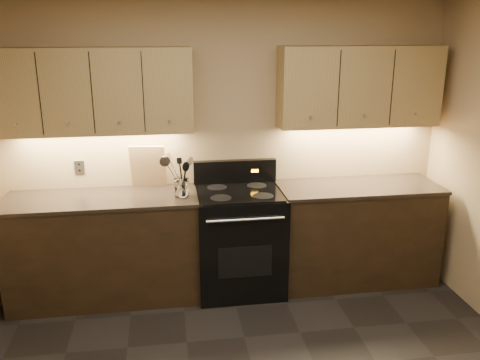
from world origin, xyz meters
name	(u,v)px	position (x,y,z in m)	size (l,w,h in m)	color
wall_back	(225,142)	(0.00, 2.00, 1.30)	(4.00, 0.04, 2.60)	tan
counter_left	(105,248)	(-1.10, 1.70, 0.47)	(1.62, 0.62, 0.93)	black
counter_right	(356,233)	(1.18, 1.70, 0.47)	(1.46, 0.62, 0.93)	black
stove	(239,239)	(0.08, 1.68, 0.48)	(0.76, 0.68, 1.14)	black
upper_cab_left	(94,91)	(-1.10, 1.85, 1.80)	(1.60, 0.30, 0.70)	tan
upper_cab_right	(359,86)	(1.18, 1.85, 1.80)	(1.44, 0.30, 0.70)	tan
outlet_plate	(79,167)	(-1.30, 1.99, 1.12)	(0.09, 0.01, 0.12)	#B2B5BA
utensil_crock	(182,188)	(-0.42, 1.63, 1.00)	(0.15, 0.15, 0.16)	white
cutting_board	(148,166)	(-0.70, 1.94, 1.12)	(0.31, 0.02, 0.40)	tan
wooden_spoon	(177,176)	(-0.46, 1.63, 1.11)	(0.06, 0.06, 0.34)	tan
black_spoon	(182,177)	(-0.42, 1.64, 1.09)	(0.06, 0.06, 0.29)	black
black_turner	(183,176)	(-0.40, 1.61, 1.11)	(0.08, 0.08, 0.33)	black
steel_spatula	(186,172)	(-0.38, 1.64, 1.14)	(0.08, 0.08, 0.39)	silver
steel_skimmer	(185,173)	(-0.39, 1.63, 1.13)	(0.09, 0.09, 0.37)	silver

